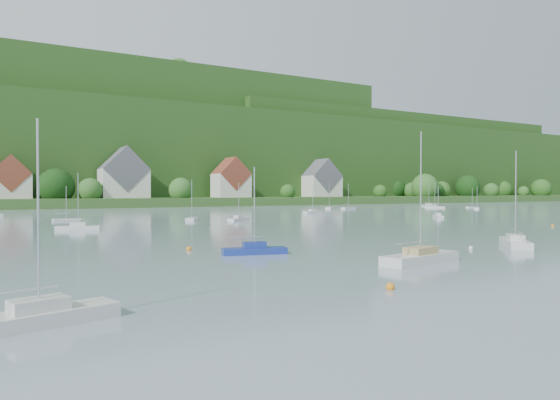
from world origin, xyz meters
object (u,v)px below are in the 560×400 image
near_sailboat_2 (420,257)px  near_sailboat_3 (515,242)px  near_sailboat_1 (254,249)px  near_sailboat_0 (39,315)px

near_sailboat_2 → near_sailboat_3: bearing=2.6°
near_sailboat_3 → near_sailboat_1: bearing=118.1°
near_sailboat_1 → near_sailboat_2: bearing=-39.6°
near_sailboat_0 → near_sailboat_2: bearing=-3.3°
near_sailboat_0 → near_sailboat_3: bearing=-2.7°
near_sailboat_1 → near_sailboat_2: (8.31, -11.03, 0.07)m
near_sailboat_1 → near_sailboat_3: 25.68m
near_sailboat_2 → near_sailboat_3: near_sailboat_2 is taller
near_sailboat_0 → near_sailboat_2: (26.12, 5.44, 0.05)m
near_sailboat_1 → near_sailboat_2: 13.81m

